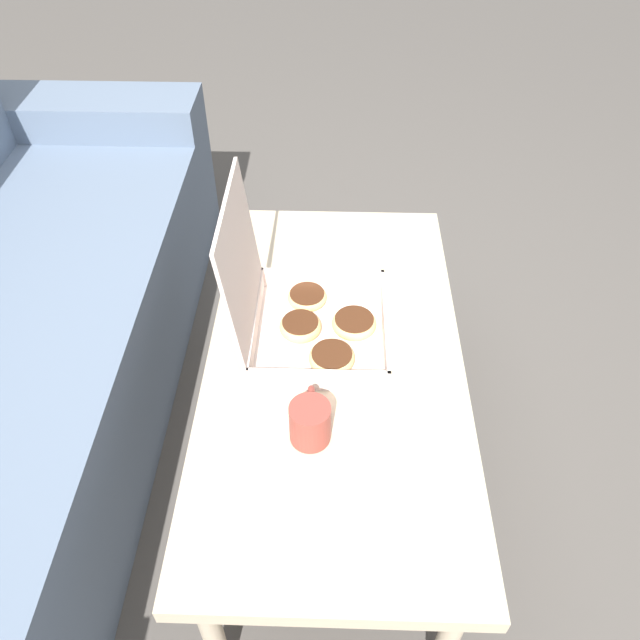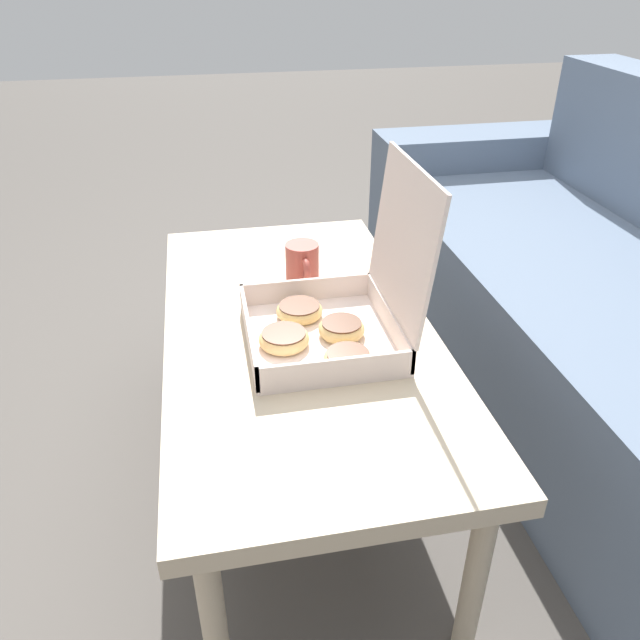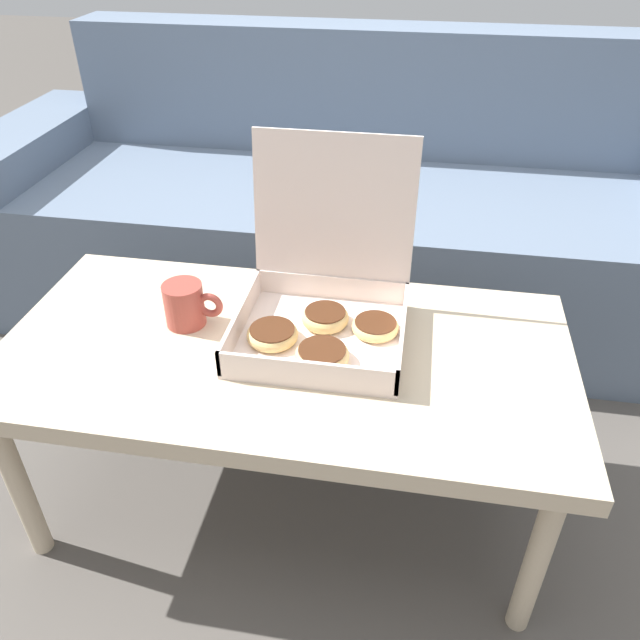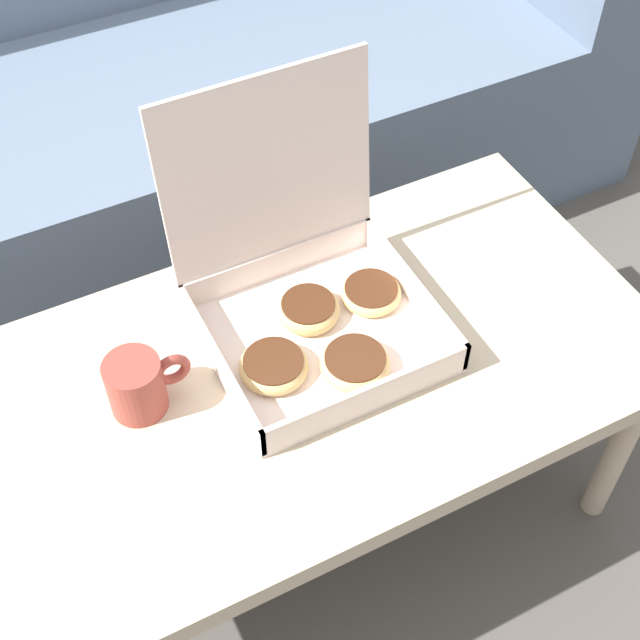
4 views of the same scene
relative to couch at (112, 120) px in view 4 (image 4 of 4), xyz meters
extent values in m
plane|color=#514C47|center=(0.00, -0.80, -0.30)|extent=(12.00, 12.00, 0.00)
cube|color=slate|center=(0.00, -0.14, -0.07)|extent=(1.93, 0.62, 0.45)
cube|color=slate|center=(0.00, 0.26, 0.13)|extent=(1.93, 0.20, 0.86)
cube|color=slate|center=(1.08, -0.04, -0.01)|extent=(0.24, 0.82, 0.58)
cube|color=#C6B293|center=(0.00, -0.95, 0.14)|extent=(1.16, 0.59, 0.04)
cylinder|color=#C6B293|center=(0.52, -1.18, -0.09)|extent=(0.04, 0.04, 0.42)
cylinder|color=#C6B293|center=(0.52, -0.71, -0.09)|extent=(0.04, 0.04, 0.42)
cube|color=silver|center=(0.07, -0.91, 0.16)|extent=(0.34, 0.31, 0.01)
cube|color=silver|center=(0.07, -1.06, 0.20)|extent=(0.34, 0.01, 0.05)
cube|color=silver|center=(0.07, -0.76, 0.20)|extent=(0.34, 0.01, 0.05)
cube|color=silver|center=(-0.10, -0.91, 0.20)|extent=(0.01, 0.31, 0.05)
cube|color=silver|center=(0.24, -0.91, 0.20)|extent=(0.01, 0.31, 0.05)
cube|color=silver|center=(0.07, -0.74, 0.38)|extent=(0.34, 0.04, 0.31)
torus|color=#E5BC75|center=(-0.02, -0.94, 0.18)|extent=(0.10, 0.10, 0.03)
cylinder|color=#472614|center=(-0.02, -0.94, 0.19)|extent=(0.09, 0.09, 0.01)
torus|color=#E5BC75|center=(0.09, -0.99, 0.18)|extent=(0.11, 0.11, 0.03)
cylinder|color=#472614|center=(0.09, -0.99, 0.19)|extent=(0.09, 0.09, 0.01)
torus|color=#E5BC75|center=(0.07, -0.86, 0.18)|extent=(0.10, 0.10, 0.03)
cylinder|color=#472614|center=(0.07, -0.86, 0.19)|extent=(0.09, 0.09, 0.01)
torus|color=#E5BC75|center=(0.18, -0.87, 0.18)|extent=(0.10, 0.10, 0.03)
cylinder|color=#472614|center=(0.18, -0.87, 0.19)|extent=(0.09, 0.09, 0.01)
cylinder|color=#993D33|center=(-0.22, -0.90, 0.21)|extent=(0.08, 0.08, 0.10)
torus|color=#993D33|center=(-0.17, -0.90, 0.21)|extent=(0.06, 0.02, 0.06)
camera|label=1|loc=(-0.97, -0.94, 1.23)|focal=35.00mm
camera|label=2|loc=(1.18, -1.13, 0.89)|focal=35.00mm
camera|label=3|loc=(0.24, -1.93, 0.93)|focal=35.00mm
camera|label=4|loc=(-0.33, -1.70, 1.24)|focal=50.00mm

